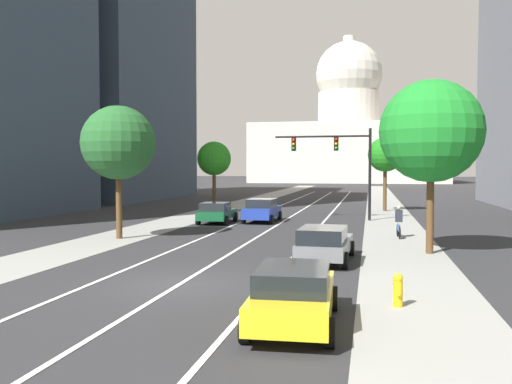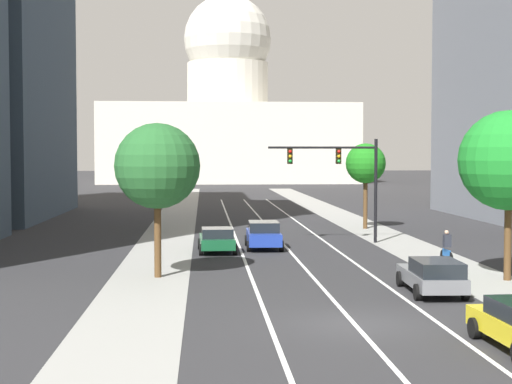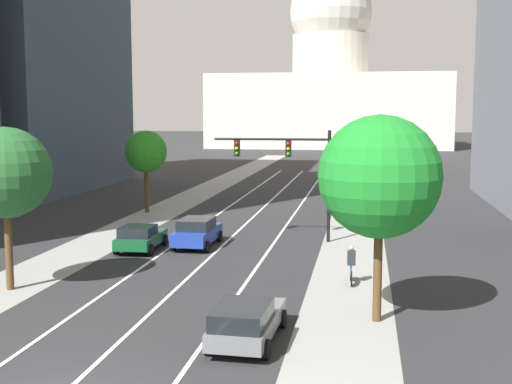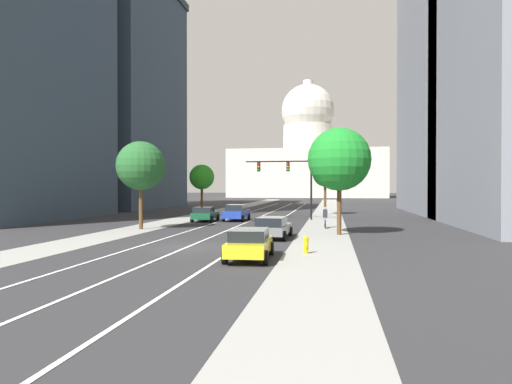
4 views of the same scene
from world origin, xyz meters
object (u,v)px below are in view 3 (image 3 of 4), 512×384
at_px(car_blue, 197,232).
at_px(street_tree_mid_left, 5,173).
at_px(car_green, 140,237).
at_px(street_tree_mid_right, 380,177).
at_px(traffic_signal_mast, 293,163).
at_px(street_tree_far_right, 354,151).
at_px(capitol_building, 330,89).
at_px(street_tree_near_left, 146,152).
at_px(car_gray, 246,321).
at_px(cyclist, 351,265).

distance_m(car_blue, street_tree_mid_left, 12.54).
xyz_separation_m(car_green, street_tree_mid_right, (12.67, -10.64, 4.56)).
bearing_deg(traffic_signal_mast, street_tree_far_right, 69.46).
xyz_separation_m(capitol_building, street_tree_far_right, (7.17, -100.50, -7.65)).
relative_size(capitol_building, street_tree_near_left, 8.01).
height_order(car_gray, traffic_signal_mast, traffic_signal_mast).
relative_size(street_tree_mid_left, street_tree_near_left, 1.13).
bearing_deg(car_blue, cyclist, -127.43).
xyz_separation_m(cyclist, street_tree_near_left, (-15.78, 18.94, 3.75)).
bearing_deg(street_tree_mid_left, traffic_signal_mast, 50.15).
relative_size(car_gray, traffic_signal_mast, 0.68).
bearing_deg(car_gray, cyclist, -18.89).
bearing_deg(street_tree_mid_right, traffic_signal_mast, 107.71).
distance_m(car_gray, car_green, 16.08).
height_order(capitol_building, street_tree_far_right, capitol_building).
bearing_deg(street_tree_far_right, car_green, -130.56).
xyz_separation_m(car_gray, street_tree_mid_left, (-11.20, 4.98, 4.28)).
bearing_deg(street_tree_near_left, car_gray, -65.36).
relative_size(car_blue, street_tree_near_left, 0.74).
distance_m(street_tree_far_right, street_tree_mid_left, 26.19).
height_order(street_tree_far_right, street_tree_near_left, street_tree_far_right).
bearing_deg(car_blue, traffic_signal_mast, -63.03).
height_order(car_gray, car_green, car_gray).
xyz_separation_m(traffic_signal_mast, street_tree_far_right, (3.42, 9.11, 0.22)).
relative_size(cyclist, street_tree_far_right, 0.27).
distance_m(traffic_signal_mast, cyclist, 10.89).
distance_m(cyclist, street_tree_mid_left, 15.42).
bearing_deg(street_tree_mid_right, car_green, 139.99).
distance_m(car_blue, traffic_signal_mast, 6.88).
xyz_separation_m(cyclist, street_tree_mid_right, (1.05, -5.27, 4.45)).
bearing_deg(car_blue, car_gray, -159.04).
distance_m(street_tree_mid_left, street_tree_near_left, 22.37).
bearing_deg(street_tree_near_left, street_tree_mid_left, -86.60).
bearing_deg(car_blue, street_tree_near_left, 31.24).
relative_size(capitol_building, car_green, 11.82).
relative_size(car_blue, street_tree_far_right, 0.71).
distance_m(car_blue, car_gray, 16.36).
height_order(capitol_building, car_blue, capitol_building).
bearing_deg(street_tree_mid_left, street_tree_far_right, 57.20).
relative_size(car_green, street_tree_far_right, 0.66).
height_order(car_gray, street_tree_mid_left, street_tree_mid_left).
height_order(car_gray, street_tree_mid_right, street_tree_mid_right).
bearing_deg(street_tree_mid_right, car_blue, 128.80).
height_order(car_green, street_tree_near_left, street_tree_near_left).
bearing_deg(capitol_building, cyclist, -86.43).
distance_m(traffic_signal_mast, street_tree_mid_left, 16.81).
bearing_deg(car_gray, traffic_signal_mast, 3.72).
distance_m(car_green, street_tree_near_left, 14.72).
xyz_separation_m(car_blue, car_gray, (5.58, -15.38, -0.07)).
xyz_separation_m(car_gray, street_tree_near_left, (-12.53, 27.31, 3.84)).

